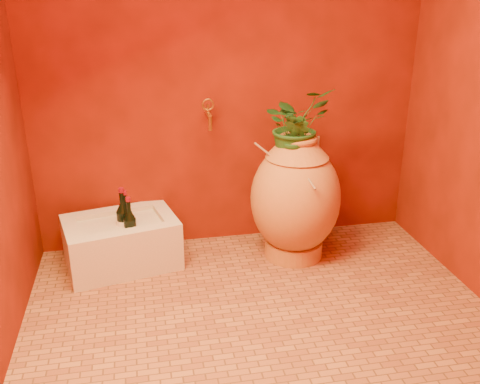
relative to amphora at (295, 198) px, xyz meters
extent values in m
plane|color=#985A31|center=(-0.36, -0.65, -0.40)|extent=(2.50, 2.50, 0.00)
cube|color=#4E1204|center=(-0.36, 0.35, 0.85)|extent=(2.50, 0.02, 2.50)
cylinder|color=#B56D33|center=(0.00, 0.00, -0.35)|extent=(0.46, 0.46, 0.11)
ellipsoid|color=#B56D33|center=(0.00, 0.00, 0.00)|extent=(0.70, 0.70, 0.71)
cone|color=#B56D33|center=(0.00, 0.00, 0.32)|extent=(0.48, 0.48, 0.11)
torus|color=#B56D33|center=(0.00, 0.00, 0.38)|extent=(0.30, 0.30, 0.04)
cylinder|color=olive|center=(-0.08, -0.05, 0.22)|extent=(0.37, 0.19, 0.29)
cylinder|color=olive|center=(-0.02, -0.12, 0.25)|extent=(0.10, 0.36, 0.18)
cylinder|color=olive|center=(0.10, -0.08, 0.27)|extent=(0.11, 0.28, 0.23)
cube|color=beige|center=(-1.09, 0.09, -0.26)|extent=(0.75, 0.59, 0.28)
cube|color=beige|center=(-1.09, 0.27, -0.11)|extent=(0.67, 0.23, 0.03)
cube|color=beige|center=(-1.09, -0.09, -0.11)|extent=(0.67, 0.23, 0.03)
cube|color=beige|center=(-1.38, 0.09, -0.11)|extent=(0.14, 0.29, 0.03)
cube|color=beige|center=(-0.80, 0.09, -0.11)|extent=(0.14, 0.29, 0.03)
cylinder|color=black|center=(-1.05, 0.08, -0.14)|extent=(0.08, 0.08, 0.18)
cone|color=black|center=(-1.05, 0.08, -0.02)|extent=(0.08, 0.08, 0.05)
cylinder|color=black|center=(-1.05, 0.08, 0.04)|extent=(0.03, 0.03, 0.07)
cylinder|color=maroon|center=(-1.05, 0.08, 0.08)|extent=(0.03, 0.03, 0.03)
cylinder|color=silver|center=(-1.05, 0.08, -0.14)|extent=(0.08, 0.08, 0.08)
cylinder|color=black|center=(-1.03, 0.00, -0.14)|extent=(0.07, 0.07, 0.18)
cone|color=black|center=(-1.03, 0.00, -0.03)|extent=(0.07, 0.07, 0.05)
cylinder|color=black|center=(-1.03, 0.00, 0.03)|extent=(0.03, 0.03, 0.07)
cylinder|color=maroon|center=(-1.03, 0.00, 0.07)|extent=(0.03, 0.03, 0.02)
cylinder|color=silver|center=(-1.03, 0.00, -0.14)|extent=(0.08, 0.08, 0.08)
cylinder|color=black|center=(-1.06, 0.07, -0.13)|extent=(0.08, 0.08, 0.19)
cone|color=black|center=(-1.06, 0.07, -0.01)|extent=(0.08, 0.08, 0.05)
cylinder|color=black|center=(-1.06, 0.07, 0.06)|extent=(0.03, 0.03, 0.08)
cylinder|color=maroon|center=(-1.06, 0.07, 0.10)|extent=(0.03, 0.03, 0.03)
cylinder|color=silver|center=(-1.06, 0.07, -0.13)|extent=(0.08, 0.08, 0.09)
cylinder|color=#A37B25|center=(-0.50, 0.27, 0.50)|extent=(0.03, 0.15, 0.03)
cylinder|color=#A37B25|center=(-0.50, 0.20, 0.45)|extent=(0.02, 0.02, 0.09)
torus|color=#A37B25|center=(-0.50, 0.27, 0.55)|extent=(0.08, 0.01, 0.08)
cylinder|color=#A37B25|center=(-0.50, 0.27, 0.53)|extent=(0.01, 0.01, 0.05)
imported|color=#1A4A1D|center=(-0.01, 0.03, 0.46)|extent=(0.51, 0.48, 0.45)
imported|color=#1A4A1D|center=(-0.03, -0.06, 0.40)|extent=(0.21, 0.22, 0.32)
camera|label=1|loc=(-0.94, -2.97, 1.28)|focal=40.00mm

